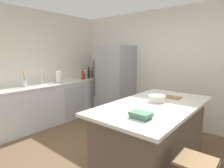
{
  "coord_description": "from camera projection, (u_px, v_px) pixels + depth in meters",
  "views": [
    {
      "loc": [
        1.7,
        -1.79,
        1.62
      ],
      "look_at": [
        -0.66,
        1.04,
        1.0
      ],
      "focal_mm": 29.56,
      "sensor_mm": 36.0,
      "label": 1
    }
  ],
  "objects": [
    {
      "name": "soda_bottle",
      "position": [
        86.0,
        74.0,
        5.07
      ],
      "size": [
        0.08,
        0.08,
        0.29
      ],
      "color": "silver",
      "rests_on": "counter_run_left"
    },
    {
      "name": "sink_faucet",
      "position": [
        42.0,
        77.0,
        4.14
      ],
      "size": [
        0.15,
        0.05,
        0.3
      ],
      "color": "silver",
      "rests_on": "counter_run_left"
    },
    {
      "name": "vinegar_bottle",
      "position": [
        82.0,
        75.0,
        4.88
      ],
      "size": [
        0.05,
        0.05,
        0.3
      ],
      "color": "#994C23",
      "rests_on": "counter_run_left"
    },
    {
      "name": "wine_bottle",
      "position": [
        89.0,
        74.0,
        5.12
      ],
      "size": [
        0.07,
        0.07,
        0.32
      ],
      "color": "#19381E",
      "rests_on": "counter_run_left"
    },
    {
      "name": "gin_bottle",
      "position": [
        89.0,
        73.0,
        5.27
      ],
      "size": [
        0.07,
        0.07,
        0.31
      ],
      "color": "#8CB79E",
      "rests_on": "counter_run_left"
    },
    {
      "name": "kitchen_island",
      "position": [
        154.0,
        135.0,
        2.63
      ],
      "size": [
        1.04,
        1.94,
        0.93
      ],
      "color": "brown",
      "rests_on": "ground_plane"
    },
    {
      "name": "cookbook_stack",
      "position": [
        141.0,
        115.0,
        1.98
      ],
      "size": [
        0.23,
        0.16,
        0.07
      ],
      "color": "#4C7F60",
      "rests_on": "kitchen_island"
    },
    {
      "name": "ground_plane",
      "position": [
        101.0,
        165.0,
        2.7
      ],
      "size": [
        7.2,
        7.2,
        0.0
      ],
      "primitive_type": "plane",
      "color": "brown"
    },
    {
      "name": "wall_left",
      "position": [
        19.0,
        68.0,
        4.03
      ],
      "size": [
        0.1,
        6.0,
        2.6
      ],
      "primitive_type": "cube",
      "color": "silver",
      "rests_on": "ground_plane"
    },
    {
      "name": "mixing_bowl",
      "position": [
        157.0,
        98.0,
        2.65
      ],
      "size": [
        0.24,
        0.24,
        0.09
      ],
      "color": "silver",
      "rests_on": "kitchen_island"
    },
    {
      "name": "counter_run_left",
      "position": [
        55.0,
        102.0,
        4.41
      ],
      "size": [
        0.64,
        2.99,
        0.92
      ],
      "color": "silver",
      "rests_on": "ground_plane"
    },
    {
      "name": "flower_vase",
      "position": [
        25.0,
        83.0,
        3.81
      ],
      "size": [
        0.09,
        0.09,
        0.32
      ],
      "color": "silver",
      "rests_on": "counter_run_left"
    },
    {
      "name": "hot_sauce_bottle",
      "position": [
        84.0,
        76.0,
        4.98
      ],
      "size": [
        0.05,
        0.05,
        0.21
      ],
      "color": "red",
      "rests_on": "counter_run_left"
    },
    {
      "name": "refrigerator",
      "position": [
        115.0,
        82.0,
        4.71
      ],
      "size": [
        0.84,
        0.76,
        1.8
      ],
      "color": "#93969B",
      "rests_on": "ground_plane"
    },
    {
      "name": "cutting_board",
      "position": [
        171.0,
        97.0,
        2.89
      ],
      "size": [
        0.3,
        0.2,
        0.02
      ],
      "color": "#9E7042",
      "rests_on": "kitchen_island"
    },
    {
      "name": "wall_rear",
      "position": [
        168.0,
        67.0,
        4.19
      ],
      "size": [
        6.0,
        0.1,
        2.6
      ],
      "primitive_type": "cube",
      "color": "silver",
      "rests_on": "ground_plane"
    },
    {
      "name": "whiskey_bottle",
      "position": [
        95.0,
        74.0,
        5.38
      ],
      "size": [
        0.08,
        0.08,
        0.28
      ],
      "color": "brown",
      "rests_on": "counter_run_left"
    },
    {
      "name": "syrup_bottle",
      "position": [
        92.0,
        74.0,
        5.29
      ],
      "size": [
        0.06,
        0.06,
        0.29
      ],
      "color": "#5B3319",
      "rests_on": "counter_run_left"
    },
    {
      "name": "paper_towel_roll",
      "position": [
        58.0,
        77.0,
        4.35
      ],
      "size": [
        0.14,
        0.14,
        0.31
      ],
      "color": "gray",
      "rests_on": "counter_run_left"
    }
  ]
}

